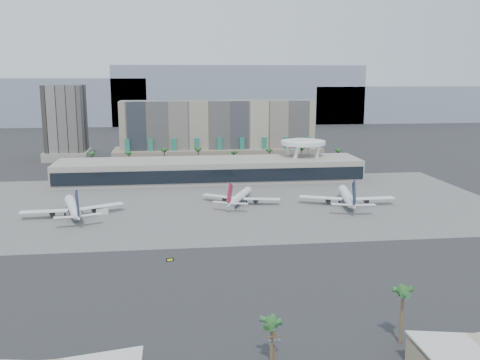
{
  "coord_description": "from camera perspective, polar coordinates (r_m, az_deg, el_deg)",
  "views": [
    {
      "loc": [
        -19.83,
        -187.23,
        58.86
      ],
      "look_at": [
        8.4,
        40.0,
        13.73
      ],
      "focal_mm": 40.0,
      "sensor_mm": 36.0,
      "label": 1
    }
  ],
  "objects": [
    {
      "name": "apron_pad",
      "position": [
        250.06,
        -2.34,
        -2.47
      ],
      "size": [
        260.0,
        130.0,
        0.06
      ],
      "primitive_type": "cube",
      "color": "#5B5B59",
      "rests_on": "ground"
    },
    {
      "name": "mountain_ridge",
      "position": [
        659.59,
        -2.96,
        8.62
      ],
      "size": [
        680.0,
        60.0,
        70.0
      ],
      "color": "gray",
      "rests_on": "ground"
    },
    {
      "name": "airliner_centre",
      "position": [
        247.76,
        -0.01,
        -1.79
      ],
      "size": [
        35.51,
        36.6,
        13.41
      ],
      "rotation": [
        0.0,
        0.0,
        -0.4
      ],
      "color": "white",
      "rests_on": "ground"
    },
    {
      "name": "airliner_left",
      "position": [
        236.38,
        -17.36,
        -2.82
      ],
      "size": [
        41.75,
        43.28,
        15.3
      ],
      "rotation": [
        0.0,
        0.0,
        0.27
      ],
      "color": "white",
      "rests_on": "ground"
    },
    {
      "name": "service_vehicle_b",
      "position": [
        236.87,
        -1.07,
        -3.03
      ],
      "size": [
        3.63,
        2.5,
        1.71
      ],
      "primitive_type": "cube",
      "rotation": [
        0.0,
        0.0,
        0.19
      ],
      "color": "white",
      "rests_on": "ground"
    },
    {
      "name": "hotel",
      "position": [
        365.3,
        -2.36,
        4.53
      ],
      "size": [
        140.0,
        30.0,
        42.0
      ],
      "color": "tan",
      "rests_on": "ground"
    },
    {
      "name": "ground",
      "position": [
        197.26,
        -0.99,
        -6.21
      ],
      "size": [
        900.0,
        900.0,
        0.0
      ],
      "primitive_type": "plane",
      "color": "#232326",
      "rests_on": "ground"
    },
    {
      "name": "near_palm_a",
      "position": [
        114.17,
        3.39,
        -15.62
      ],
      "size": [
        6.0,
        6.0,
        10.28
      ],
      "color": "brown",
      "rests_on": "ground"
    },
    {
      "name": "airliner_right",
      "position": [
        249.75,
        11.38,
        -1.77
      ],
      "size": [
        43.38,
        45.04,
        15.67
      ],
      "rotation": [
        0.0,
        0.0,
        -0.18
      ],
      "color": "white",
      "rests_on": "ground"
    },
    {
      "name": "terminal",
      "position": [
        302.3,
        -3.21,
        1.16
      ],
      "size": [
        170.0,
        32.5,
        14.5
      ],
      "color": "#AAA195",
      "rests_on": "ground"
    },
    {
      "name": "palm_row",
      "position": [
        336.8,
        -2.44,
        2.88
      ],
      "size": [
        157.8,
        2.8,
        13.1
      ],
      "color": "brown",
      "rests_on": "ground"
    },
    {
      "name": "utility_pole",
      "position": [
        106.3,
        3.66,
        -17.99
      ],
      "size": [
        3.2,
        0.85,
        12.0
      ],
      "color": "#4C3826",
      "rests_on": "ground"
    },
    {
      "name": "office_tower",
      "position": [
        396.09,
        -18.07,
        5.4
      ],
      "size": [
        30.0,
        30.0,
        52.0
      ],
      "color": "black",
      "rests_on": "ground"
    },
    {
      "name": "near_palm_b",
      "position": [
        125.29,
        16.97,
        -11.91
      ],
      "size": [
        6.0,
        6.0,
        13.7
      ],
      "color": "brown",
      "rests_on": "ground"
    },
    {
      "name": "taxiway_sign",
      "position": [
        174.95,
        -7.49,
        -8.42
      ],
      "size": [
        2.37,
        0.97,
        1.08
      ],
      "rotation": [
        0.0,
        0.0,
        0.28
      ],
      "color": "black",
      "rests_on": "ground"
    },
    {
      "name": "saucer_structure",
      "position": [
        314.93,
        6.74,
        3.7
      ],
      "size": [
        26.0,
        26.0,
        21.89
      ],
      "color": "white",
      "rests_on": "ground"
    },
    {
      "name": "service_vehicle_a",
      "position": [
        237.34,
        -14.49,
        -3.26
      ],
      "size": [
        5.42,
        3.29,
        2.48
      ],
      "primitive_type": "cube",
      "rotation": [
        0.0,
        0.0,
        0.17
      ],
      "color": "silver",
      "rests_on": "ground"
    }
  ]
}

